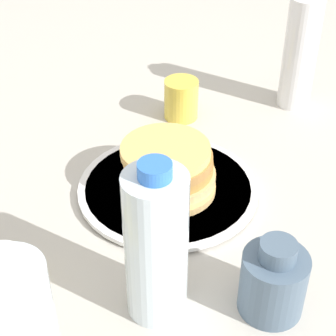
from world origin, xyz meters
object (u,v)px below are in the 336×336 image
object	(u,v)px
plate	(168,188)
cream_jug	(273,281)
juice_glass	(181,99)
water_bottle_far	(300,53)
pancake_stack	(169,167)
water_bottle_mid	(156,246)

from	to	relation	value
plate	cream_jug	bearing A→B (deg)	-133.61
plate	cream_jug	world-z (taller)	cream_jug
juice_glass	water_bottle_far	size ratio (longest dim) A/B	0.33
plate	juice_glass	size ratio (longest dim) A/B	3.76
cream_jug	water_bottle_far	size ratio (longest dim) A/B	0.47
water_bottle_far	juice_glass	bearing A→B (deg)	119.39
plate	pancake_stack	bearing A→B (deg)	-27.02
pancake_stack	water_bottle_far	distance (m)	0.37
plate	juice_glass	distance (m)	0.23
water_bottle_mid	pancake_stack	bearing A→B (deg)	13.30
plate	water_bottle_far	size ratio (longest dim) A/B	1.22
cream_jug	water_bottle_far	bearing A→B (deg)	3.85
water_bottle_mid	water_bottle_far	bearing A→B (deg)	-10.25
juice_glass	water_bottle_far	xyz separation A→B (m)	(0.11, -0.20, 0.07)
pancake_stack	water_bottle_mid	bearing A→B (deg)	-166.70
cream_jug	water_bottle_mid	xyz separation A→B (m)	(-0.04, 0.14, 0.06)
pancake_stack	water_bottle_mid	world-z (taller)	water_bottle_mid
water_bottle_mid	water_bottle_far	world-z (taller)	water_bottle_far
plate	water_bottle_far	xyz separation A→B (m)	(0.34, -0.15, 0.10)
plate	cream_jug	xyz separation A→B (m)	(-0.18, -0.19, 0.04)
pancake_stack	juice_glass	bearing A→B (deg)	11.24
pancake_stack	water_bottle_mid	distance (m)	0.24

